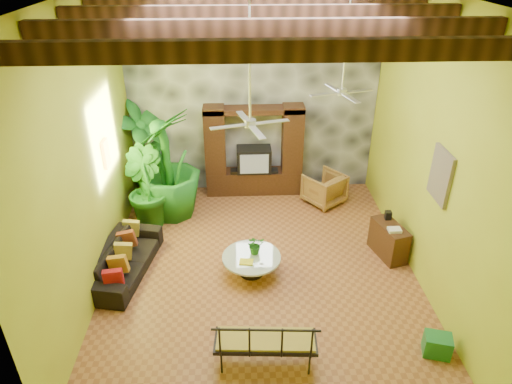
{
  "coord_description": "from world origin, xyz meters",
  "views": [
    {
      "loc": [
        -0.42,
        -7.2,
        5.75
      ],
      "look_at": [
        -0.08,
        0.2,
        1.62
      ],
      "focal_mm": 32.0,
      "sensor_mm": 36.0,
      "label": 1
    }
  ],
  "objects_px": {
    "entertainment_center": "(254,157)",
    "side_console": "(389,240)",
    "coffee_table": "(251,262)",
    "green_bin": "(437,345)",
    "wicker_armchair": "(324,188)",
    "tall_plant_a": "(145,152)",
    "tall_plant_c": "(168,165)",
    "iron_bench": "(266,341)",
    "ceiling_fan_front": "(250,111)",
    "sofa": "(124,259)",
    "ceiling_fan_back": "(343,81)",
    "tall_plant_b": "(144,188)"
  },
  "relations": [
    {
      "from": "entertainment_center",
      "to": "side_console",
      "type": "xyz_separation_m",
      "value": [
        2.64,
        -2.83,
        -0.61
      ]
    },
    {
      "from": "coffee_table",
      "to": "green_bin",
      "type": "relative_size",
      "value": 2.77
    },
    {
      "from": "side_console",
      "to": "green_bin",
      "type": "xyz_separation_m",
      "value": [
        0.01,
        -2.58,
        -0.18
      ]
    },
    {
      "from": "wicker_armchair",
      "to": "tall_plant_a",
      "type": "relative_size",
      "value": 0.34
    },
    {
      "from": "entertainment_center",
      "to": "green_bin",
      "type": "bearing_deg",
      "value": -63.9
    },
    {
      "from": "tall_plant_a",
      "to": "tall_plant_c",
      "type": "relative_size",
      "value": 0.97
    },
    {
      "from": "coffee_table",
      "to": "iron_bench",
      "type": "bearing_deg",
      "value": -86.64
    },
    {
      "from": "coffee_table",
      "to": "wicker_armchair",
      "type": "bearing_deg",
      "value": 54.75
    },
    {
      "from": "wicker_armchair",
      "to": "tall_plant_a",
      "type": "distance_m",
      "value": 4.46
    },
    {
      "from": "entertainment_center",
      "to": "ceiling_fan_front",
      "type": "distance_m",
      "value": 4.3
    },
    {
      "from": "tall_plant_a",
      "to": "green_bin",
      "type": "height_order",
      "value": "tall_plant_a"
    },
    {
      "from": "entertainment_center",
      "to": "tall_plant_c",
      "type": "bearing_deg",
      "value": -153.61
    },
    {
      "from": "sofa",
      "to": "side_console",
      "type": "bearing_deg",
      "value": -75.63
    },
    {
      "from": "wicker_armchair",
      "to": "tall_plant_c",
      "type": "bearing_deg",
      "value": -31.83
    },
    {
      "from": "entertainment_center",
      "to": "wicker_armchair",
      "type": "relative_size",
      "value": 2.82
    },
    {
      "from": "ceiling_fan_back",
      "to": "iron_bench",
      "type": "relative_size",
      "value": 1.18
    },
    {
      "from": "wicker_armchair",
      "to": "tall_plant_a",
      "type": "bearing_deg",
      "value": -43.7
    },
    {
      "from": "ceiling_fan_front",
      "to": "side_console",
      "type": "xyz_separation_m",
      "value": [
        2.84,
        0.71,
        -3.04
      ]
    },
    {
      "from": "tall_plant_b",
      "to": "side_console",
      "type": "xyz_separation_m",
      "value": [
        5.12,
        -1.41,
        -0.57
      ]
    },
    {
      "from": "coffee_table",
      "to": "iron_bench",
      "type": "relative_size",
      "value": 0.72
    },
    {
      "from": "side_console",
      "to": "ceiling_fan_front",
      "type": "bearing_deg",
      "value": 178.14
    },
    {
      "from": "tall_plant_c",
      "to": "side_console",
      "type": "height_order",
      "value": "tall_plant_c"
    },
    {
      "from": "tall_plant_b",
      "to": "ceiling_fan_back",
      "type": "bearing_deg",
      "value": -7.23
    },
    {
      "from": "entertainment_center",
      "to": "ceiling_fan_front",
      "type": "height_order",
      "value": "ceiling_fan_front"
    },
    {
      "from": "wicker_armchair",
      "to": "iron_bench",
      "type": "bearing_deg",
      "value": 33.08
    },
    {
      "from": "wicker_armchair",
      "to": "tall_plant_a",
      "type": "xyz_separation_m",
      "value": [
        -4.35,
        0.49,
        0.85
      ]
    },
    {
      "from": "ceiling_fan_back",
      "to": "tall_plant_c",
      "type": "height_order",
      "value": "ceiling_fan_back"
    },
    {
      "from": "ceiling_fan_front",
      "to": "tall_plant_a",
      "type": "bearing_deg",
      "value": 125.82
    },
    {
      "from": "iron_bench",
      "to": "coffee_table",
      "type": "bearing_deg",
      "value": 97.07
    },
    {
      "from": "ceiling_fan_back",
      "to": "tall_plant_b",
      "type": "relative_size",
      "value": 1.0
    },
    {
      "from": "tall_plant_c",
      "to": "tall_plant_b",
      "type": "bearing_deg",
      "value": -138.76
    },
    {
      "from": "entertainment_center",
      "to": "tall_plant_c",
      "type": "distance_m",
      "value": 2.23
    },
    {
      "from": "wicker_armchair",
      "to": "green_bin",
      "type": "distance_m",
      "value": 4.88
    },
    {
      "from": "sofa",
      "to": "tall_plant_b",
      "type": "distance_m",
      "value": 1.84
    },
    {
      "from": "tall_plant_b",
      "to": "side_console",
      "type": "distance_m",
      "value": 5.34
    },
    {
      "from": "green_bin",
      "to": "ceiling_fan_back",
      "type": "bearing_deg",
      "value": 106.83
    },
    {
      "from": "entertainment_center",
      "to": "wicker_armchair",
      "type": "height_order",
      "value": "entertainment_center"
    },
    {
      "from": "entertainment_center",
      "to": "iron_bench",
      "type": "xyz_separation_m",
      "value": [
        -0.05,
        -5.54,
        -0.43
      ]
    },
    {
      "from": "ceiling_fan_back",
      "to": "tall_plant_a",
      "type": "height_order",
      "value": "ceiling_fan_back"
    },
    {
      "from": "entertainment_center",
      "to": "ceiling_fan_front",
      "type": "xyz_separation_m",
      "value": [
        -0.2,
        -3.54,
        2.44
      ]
    },
    {
      "from": "tall_plant_a",
      "to": "entertainment_center",
      "type": "bearing_deg",
      "value": 3.06
    },
    {
      "from": "ceiling_fan_front",
      "to": "tall_plant_c",
      "type": "bearing_deg",
      "value": 124.85
    },
    {
      "from": "ceiling_fan_front",
      "to": "green_bin",
      "type": "relative_size",
      "value": 4.55
    },
    {
      "from": "tall_plant_b",
      "to": "green_bin",
      "type": "bearing_deg",
      "value": -37.88
    },
    {
      "from": "side_console",
      "to": "green_bin",
      "type": "height_order",
      "value": "side_console"
    },
    {
      "from": "iron_bench",
      "to": "side_console",
      "type": "relative_size",
      "value": 1.76
    },
    {
      "from": "tall_plant_c",
      "to": "green_bin",
      "type": "xyz_separation_m",
      "value": [
        4.63,
        -4.43,
        -1.1
      ]
    },
    {
      "from": "side_console",
      "to": "green_bin",
      "type": "bearing_deg",
      "value": -105.64
    },
    {
      "from": "side_console",
      "to": "ceiling_fan_back",
      "type": "bearing_deg",
      "value": 123.49
    },
    {
      "from": "tall_plant_b",
      "to": "iron_bench",
      "type": "height_order",
      "value": "tall_plant_b"
    }
  ]
}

